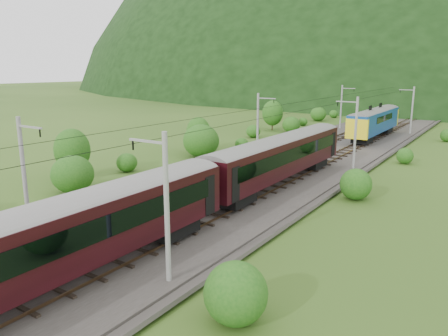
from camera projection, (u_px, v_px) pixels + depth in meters
The scene contains 14 objects.
ground at pixel (91, 258), 26.65m from camera, with size 600.00×600.00×0.00m, color #2B4916.
railbed at pixel (191, 212), 34.77m from camera, with size 14.00×220.00×0.30m, color #38332D.
track_left at pixel (168, 204), 36.00m from camera, with size 2.40×220.00×0.27m.
track_right at pixel (216, 215), 33.44m from camera, with size 2.40×220.00×0.27m.
catenary_left at pixel (258, 124), 54.99m from camera, with size 2.54×192.28×8.00m.
catenary_right at pixel (355, 131), 48.45m from camera, with size 2.54×192.28×8.00m.
overhead_wires at pixel (189, 125), 33.21m from camera, with size 4.83×198.00×0.03m.
mountain_ridge at pixel (297, 83), 335.26m from camera, with size 336.00×280.00×132.00m, color black.
train at pixel (65, 224), 21.79m from camera, with size 3.17×128.25×5.52m.
hazard_post_near at pixel (364, 130), 74.78m from camera, with size 0.15×0.15×1.38m, color red.
hazard_post_far at pixel (323, 148), 57.71m from camera, with size 0.14×0.14×1.30m, color red.
signal at pixel (347, 123), 79.00m from camera, with size 0.26×0.26×2.33m.
vegetation_left at pixel (78, 166), 42.28m from camera, with size 12.39×148.59×5.53m.
vegetation_right at pixel (227, 328), 17.40m from camera, with size 6.78×104.06×2.76m.
Camera 1 is at (20.37, -16.23, 11.35)m, focal length 35.00 mm.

